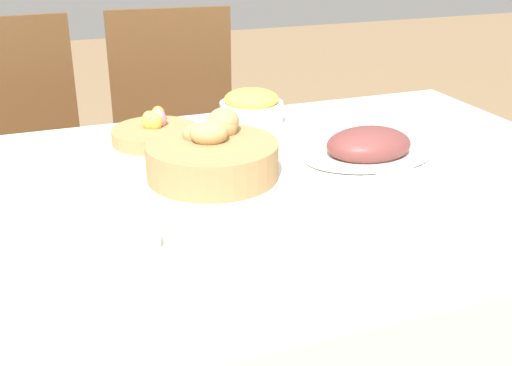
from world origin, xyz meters
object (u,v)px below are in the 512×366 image
(knife, at_px, (393,255))
(drinking_cup, at_px, (395,187))
(chair_far_left, at_px, (21,169))
(butter_dish, at_px, (122,237))
(pineapple_bowl, at_px, (251,108))
(bread_basket, at_px, (213,155))
(fork, at_px, (208,292))
(dinner_plate, at_px, (305,271))
(chair_far_center, at_px, (179,150))
(ham_platter, at_px, (369,147))
(egg_basket, at_px, (155,132))
(spoon, at_px, (408,252))

(knife, bearing_deg, drinking_cup, 60.76)
(chair_far_left, relative_size, butter_dish, 8.42)
(pineapple_bowl, bearing_deg, bread_basket, -122.92)
(chair_far_left, xyz_separation_m, knife, (0.59, -1.22, 0.22))
(knife, bearing_deg, butter_dish, 157.45)
(fork, relative_size, butter_dish, 1.62)
(chair_far_left, xyz_separation_m, drinking_cup, (0.70, -1.04, 0.26))
(chair_far_left, relative_size, dinner_plate, 3.58)
(chair_far_center, bearing_deg, chair_far_left, -173.93)
(drinking_cup, bearing_deg, ham_platter, 71.25)
(pineapple_bowl, xyz_separation_m, dinner_plate, (-0.19, -0.77, -0.04))
(chair_far_left, bearing_deg, drinking_cup, -59.11)
(pineapple_bowl, xyz_separation_m, butter_dish, (-0.45, -0.57, -0.03))
(chair_far_center, distance_m, dinner_plate, 1.25)
(bread_basket, distance_m, ham_platter, 0.38)
(chair_far_center, xyz_separation_m, knife, (0.07, -1.22, 0.22))
(dinner_plate, xyz_separation_m, butter_dish, (-0.26, 0.20, 0.01))
(dinner_plate, xyz_separation_m, knife, (0.16, 0.00, -0.00))
(chair_far_left, height_order, fork, chair_far_left)
(pineapple_bowl, xyz_separation_m, drinking_cup, (0.08, -0.59, -0.01))
(butter_dish, bearing_deg, pineapple_bowl, 51.89)
(bread_basket, xyz_separation_m, ham_platter, (0.38, -0.02, -0.02))
(ham_platter, height_order, knife, ham_platter)
(bread_basket, distance_m, pineapple_bowl, 0.38)
(egg_basket, xyz_separation_m, drinking_cup, (0.36, -0.54, 0.01))
(chair_far_left, xyz_separation_m, fork, (0.26, -1.22, 0.22))
(chair_far_left, xyz_separation_m, chair_far_center, (0.52, -0.00, 0.00))
(bread_basket, bearing_deg, spoon, -65.00)
(ham_platter, relative_size, butter_dish, 2.73)
(knife, distance_m, spoon, 0.03)
(pineapple_bowl, relative_size, butter_dish, 1.48)
(chair_far_center, height_order, pineapple_bowl, chair_far_center)
(chair_far_center, xyz_separation_m, ham_platter, (0.27, -0.79, 0.25))
(spoon, bearing_deg, dinner_plate, 177.37)
(fork, bearing_deg, drinking_cup, 25.03)
(chair_far_center, xyz_separation_m, egg_basket, (-0.18, -0.50, 0.24))
(knife, xyz_separation_m, spoon, (0.03, 0.00, 0.00))
(egg_basket, bearing_deg, drinking_cup, -56.35)
(chair_far_center, distance_m, pineapple_bowl, 0.54)
(egg_basket, bearing_deg, chair_far_center, 70.48)
(bread_basket, bearing_deg, chair_far_left, 117.66)
(bread_basket, bearing_deg, egg_basket, 104.25)
(egg_basket, height_order, spoon, egg_basket)
(chair_far_center, height_order, bread_basket, chair_far_center)
(fork, xyz_separation_m, spoon, (0.35, 0.00, 0.00))
(bread_basket, relative_size, knife, 1.52)
(fork, bearing_deg, butter_dish, 118.47)
(bread_basket, relative_size, fork, 1.52)
(pineapple_bowl, distance_m, fork, 0.85)
(pineapple_bowl, bearing_deg, knife, -92.04)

